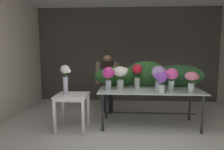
{
  "coord_description": "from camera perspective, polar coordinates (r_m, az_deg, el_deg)",
  "views": [
    {
      "loc": [
        -0.08,
        -2.67,
        1.62
      ],
      "look_at": [
        -0.34,
        1.4,
        1.11
      ],
      "focal_mm": 32.42,
      "sensor_mm": 36.0,
      "label": 1
    }
  ],
  "objects": [
    {
      "name": "vase_lilac_lilies",
      "position": [
        4.35,
        12.98,
        0.25
      ],
      "size": [
        0.3,
        0.3,
        0.49
      ],
      "color": "silver",
      "rests_on": "display_table_glass"
    },
    {
      "name": "wall_back",
      "position": [
        6.43,
        4.35,
        5.65
      ],
      "size": [
        5.73,
        0.12,
        2.91
      ],
      "primitive_type": "cube",
      "color": "#4C4742",
      "rests_on": "ground"
    },
    {
      "name": "side_table_white",
      "position": [
        4.18,
        -11.18,
        -6.8
      ],
      "size": [
        0.64,
        0.61,
        0.73
      ],
      "color": "white",
      "rests_on": "ground"
    },
    {
      "name": "vase_crimson_stock",
      "position": [
        4.41,
        7.12,
        0.51
      ],
      "size": [
        0.22,
        0.22,
        0.52
      ],
      "color": "silver",
      "rests_on": "display_table_glass"
    },
    {
      "name": "display_table_glass",
      "position": [
        4.38,
        10.58,
        -5.35
      ],
      "size": [
        2.13,
        0.96,
        0.79
      ],
      "color": "beige",
      "rests_on": "ground"
    },
    {
      "name": "florist",
      "position": [
        5.08,
        -1.36,
        -0.71
      ],
      "size": [
        0.58,
        0.24,
        1.51
      ],
      "color": "#232328",
      "rests_on": "ground"
    },
    {
      "name": "vase_ivory_hydrangea",
      "position": [
        4.24,
        2.29,
        0.22
      ],
      "size": [
        0.35,
        0.3,
        0.48
      ],
      "color": "silver",
      "rests_on": "display_table_glass"
    },
    {
      "name": "vase_sunset_ranunculus",
      "position": [
        4.53,
        21.69,
        -0.87
      ],
      "size": [
        0.23,
        0.23,
        0.38
      ],
      "color": "silver",
      "rests_on": "display_table_glass"
    },
    {
      "name": "vase_rosy_roses",
      "position": [
        4.18,
        21.55,
        -1.05
      ],
      "size": [
        0.28,
        0.26,
        0.41
      ],
      "color": "silver",
      "rests_on": "display_table_glass"
    },
    {
      "name": "foliage_backdrop",
      "position": [
        4.67,
        10.81,
        -0.1
      ],
      "size": [
        2.48,
        0.32,
        0.57
      ],
      "color": "#2D6028",
      "rests_on": "display_table_glass"
    },
    {
      "name": "wall_left",
      "position": [
        5.33,
        -27.94,
        4.54
      ],
      "size": [
        0.12,
        3.88,
        2.91
      ],
      "primitive_type": "cube",
      "color": "beige",
      "rests_on": "ground"
    },
    {
      "name": "vase_magenta_tulips",
      "position": [
        4.12,
        -1.03,
        -0.24
      ],
      "size": [
        0.24,
        0.23,
        0.48
      ],
      "color": "silver",
      "rests_on": "display_table_glass"
    },
    {
      "name": "vase_violet_dahlias",
      "position": [
        3.96,
        13.78,
        -1.4
      ],
      "size": [
        0.24,
        0.2,
        0.42
      ],
      "color": "silver",
      "rests_on": "display_table_glass"
    },
    {
      "name": "ground_plane",
      "position": [
        4.83,
        4.46,
        -12.5
      ],
      "size": [
        8.27,
        8.27,
        0.0
      ],
      "primitive_type": "plane",
      "color": "beige"
    },
    {
      "name": "vase_fuchsia_freesia",
      "position": [
        4.18,
        16.42,
        -0.42
      ],
      "size": [
        0.27,
        0.25,
        0.47
      ],
      "color": "silver",
      "rests_on": "display_table_glass"
    },
    {
      "name": "vase_white_roses_tall",
      "position": [
        4.13,
        -13.0,
        -0.51
      ],
      "size": [
        0.21,
        0.18,
        0.59
      ],
      "color": "silver",
      "rests_on": "side_table_white"
    }
  ]
}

